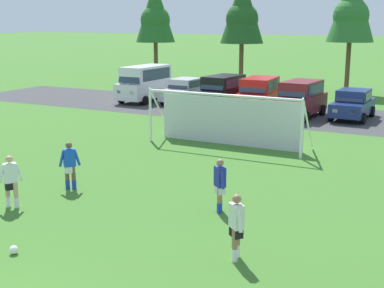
{
  "coord_description": "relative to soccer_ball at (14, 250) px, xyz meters",
  "views": [
    {
      "loc": [
        7.52,
        -5.26,
        5.59
      ],
      "look_at": [
        -1.42,
        11.89,
        1.08
      ],
      "focal_mm": 49.3,
      "sensor_mm": 36.0,
      "label": 1
    }
  ],
  "objects": [
    {
      "name": "ground_plane",
      "position": [
        1.93,
        11.63,
        -0.11
      ],
      "size": [
        400.0,
        400.0,
        0.0
      ],
      "primitive_type": "plane",
      "color": "#3D7028"
    },
    {
      "name": "parking_lot_strip",
      "position": [
        1.93,
        22.52,
        -0.11
      ],
      "size": [
        52.0,
        8.4,
        0.01
      ],
      "primitive_type": "cube",
      "color": "#3D3D3F",
      "rests_on": "ground"
    },
    {
      "name": "soccer_ball",
      "position": [
        0.0,
        0.0,
        0.0
      ],
      "size": [
        0.22,
        0.22,
        0.22
      ],
      "color": "white",
      "rests_on": "ground"
    },
    {
      "name": "soccer_goal",
      "position": [
        -0.04,
        13.12,
        1.18
      ],
      "size": [
        7.44,
        1.99,
        2.57
      ],
      "color": "white",
      "rests_on": "ground"
    },
    {
      "name": "player_striker_near",
      "position": [
        -2.18,
        4.72,
        0.71
      ],
      "size": [
        0.58,
        0.58,
        1.64
      ],
      "color": "brown",
      "rests_on": "ground"
    },
    {
      "name": "player_defender_far",
      "position": [
        -2.57,
        2.46,
        0.71
      ],
      "size": [
        0.51,
        0.63,
        1.64
      ],
      "color": "tan",
      "rests_on": "ground"
    },
    {
      "name": "player_winger_left",
      "position": [
        4.96,
        2.26,
        0.71
      ],
      "size": [
        0.56,
        0.6,
        1.64
      ],
      "color": "#936B4C",
      "rests_on": "ground"
    },
    {
      "name": "player_winger_right",
      "position": [
        3.26,
        5.04,
        0.71
      ],
      "size": [
        0.56,
        0.61,
        1.64
      ],
      "color": "#936B4C",
      "rests_on": "ground"
    },
    {
      "name": "parked_car_slot_far_left",
      "position": [
        -10.84,
        23.09,
        1.23
      ],
      "size": [
        2.26,
        4.83,
        2.52
      ],
      "color": "silver",
      "rests_on": "ground"
    },
    {
      "name": "parked_car_slot_left",
      "position": [
        -7.92,
        23.58,
        0.77
      ],
      "size": [
        2.13,
        4.25,
        1.72
      ],
      "color": "#B2B2BC",
      "rests_on": "ground"
    },
    {
      "name": "parked_car_slot_center_left",
      "position": [
        -4.58,
        22.58,
        1.0
      ],
      "size": [
        2.4,
        4.73,
        2.16
      ],
      "color": "black",
      "rests_on": "ground"
    },
    {
      "name": "parked_car_slot_center",
      "position": [
        -2.01,
        22.46,
        1.0
      ],
      "size": [
        2.37,
        4.72,
        2.16
      ],
      "color": "red",
      "rests_on": "ground"
    },
    {
      "name": "parked_car_slot_center_right",
      "position": [
        0.81,
        21.84,
        1.0
      ],
      "size": [
        2.4,
        4.73,
        2.16
      ],
      "color": "maroon",
      "rests_on": "ground"
    },
    {
      "name": "parked_car_slot_right",
      "position": [
        3.71,
        22.73,
        0.77
      ],
      "size": [
        2.12,
        4.24,
        1.72
      ],
      "color": "navy",
      "rests_on": "ground"
    },
    {
      "name": "tree_left_edge",
      "position": [
        -15.21,
        31.75,
        6.18
      ],
      "size": [
        3.43,
        3.43,
        9.15
      ],
      "color": "brown",
      "rests_on": "ground"
    },
    {
      "name": "tree_mid_left",
      "position": [
        -6.97,
        31.57,
        6.27
      ],
      "size": [
        3.48,
        3.48,
        9.28
      ],
      "color": "brown",
      "rests_on": "ground"
    },
    {
      "name": "tree_center_back",
      "position": [
        1.07,
        33.9,
        6.54
      ],
      "size": [
        3.63,
        3.63,
        9.68
      ],
      "color": "brown",
      "rests_on": "ground"
    }
  ]
}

